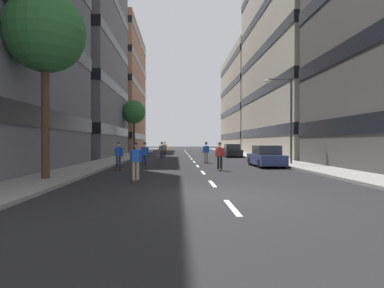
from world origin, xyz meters
name	(u,v)px	position (x,y,z in m)	size (l,w,h in m)	color
ground_plane	(190,157)	(0.00, 27.59, 0.00)	(165.55, 165.55, 0.00)	black
sidewalk_left	(131,155)	(-7.45, 31.04, 0.07)	(2.77, 75.88, 0.14)	gray
sidewalk_right	(246,155)	(7.45, 31.04, 0.07)	(2.77, 75.88, 0.14)	gray
lane_markings	(190,157)	(0.00, 28.00, 0.00)	(0.16, 62.20, 0.01)	silver
building_left_mid	(54,49)	(-16.38, 29.27, 13.00)	(15.21, 17.23, 25.82)	slate
building_left_far	(101,90)	(-16.38, 53.80, 11.90)	(15.21, 22.92, 23.62)	#9E6B51
building_right_mid	(320,56)	(16.38, 29.27, 12.52)	(15.21, 23.68, 24.85)	#B2A893
building_right_far	(266,102)	(16.38, 53.80, 9.72)	(15.21, 23.62, 19.26)	#B2A893
parked_car_near	(266,157)	(4.87, 12.23, 0.70)	(1.82, 4.40, 1.52)	navy
parked_car_mid	(232,151)	(4.87, 26.87, 0.70)	(1.82, 4.40, 1.52)	black
street_tree_near	(134,112)	(-7.45, 34.22, 5.82)	(3.23, 3.23, 7.36)	#4C3823
street_tree_mid	(45,34)	(-7.45, 4.20, 6.68)	(3.60, 3.60, 8.39)	#4C3823
streetlamp_right	(286,111)	(6.81, 13.59, 4.14)	(2.13, 0.30, 6.50)	#3F3F44
skater_0	(118,154)	(-5.20, 9.90, 0.98)	(0.57, 0.92, 1.78)	brown
skater_1	(136,160)	(-3.35, 3.87, 0.98)	(0.53, 0.90, 1.78)	brown
skater_2	(165,148)	(-3.09, 31.01, 1.02)	(0.55, 0.92, 1.78)	brown
skater_3	(145,154)	(-3.67, 11.07, 0.98)	(0.56, 0.92, 1.78)	brown
skater_4	(206,151)	(0.90, 16.01, 0.98)	(0.57, 0.92, 1.78)	brown
skater_5	(220,155)	(1.14, 9.25, 0.98)	(0.55, 0.92, 1.78)	brown
skater_6	(162,150)	(-2.96, 20.35, 1.02)	(0.54, 0.91, 1.78)	brown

